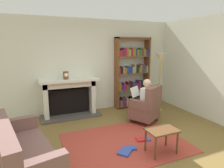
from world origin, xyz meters
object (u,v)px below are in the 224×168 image
object	(u,v)px
side_table	(162,133)
floor_lamp	(160,62)
mantel_clock	(66,75)
bookshelf	(132,74)
armchair_reading	(147,107)
seated_reader	(143,99)
sofa_floral	(23,155)
fireplace	(69,96)

from	to	relation	value
side_table	floor_lamp	world-z (taller)	floor_lamp
mantel_clock	bookshelf	xyz separation A→B (m)	(2.09, 0.14, -0.11)
armchair_reading	side_table	size ratio (longest dim) A/B	1.73
floor_lamp	mantel_clock	bearing A→B (deg)	168.83
seated_reader	bookshelf	bearing A→B (deg)	-137.14
armchair_reading	sofa_floral	size ratio (longest dim) A/B	0.54
mantel_clock	seated_reader	world-z (taller)	mantel_clock
fireplace	seated_reader	distance (m)	2.03
mantel_clock	floor_lamp	xyz separation A→B (m)	(2.65, -0.52, 0.30)
floor_lamp	side_table	bearing A→B (deg)	-125.34
fireplace	side_table	distance (m)	2.85
mantel_clock	armchair_reading	distance (m)	2.28
seated_reader	side_table	xyz separation A→B (m)	(-0.47, -1.39, -0.23)
sofa_floral	side_table	bearing A→B (deg)	-110.47
mantel_clock	side_table	xyz separation A→B (m)	(1.26, -2.49, -0.78)
armchair_reading	side_table	xyz separation A→B (m)	(-0.53, -1.29, -0.03)
bookshelf	seated_reader	world-z (taller)	bookshelf
bookshelf	sofa_floral	bearing A→B (deg)	-144.11
sofa_floral	fireplace	bearing A→B (deg)	-38.75
sofa_floral	mantel_clock	bearing A→B (deg)	-38.02
seated_reader	side_table	bearing A→B (deg)	40.75
armchair_reading	sofa_floral	distance (m)	2.99
bookshelf	floor_lamp	world-z (taller)	bookshelf
fireplace	bookshelf	size ratio (longest dim) A/B	0.73
mantel_clock	armchair_reading	xyz separation A→B (m)	(1.79, -1.19, -0.74)
fireplace	bookshelf	xyz separation A→B (m)	(2.01, 0.03, 0.50)
seated_reader	sofa_floral	size ratio (longest dim) A/B	0.63
side_table	floor_lamp	size ratio (longest dim) A/B	0.32
mantel_clock	floor_lamp	world-z (taller)	floor_lamp
bookshelf	floor_lamp	bearing A→B (deg)	-49.66
armchair_reading	floor_lamp	bearing A→B (deg)	-172.83
seated_reader	floor_lamp	bearing A→B (deg)	-179.01
sofa_floral	floor_lamp	size ratio (longest dim) A/B	1.05
sofa_floral	side_table	world-z (taller)	sofa_floral
mantel_clock	bookshelf	world-z (taller)	bookshelf
armchair_reading	seated_reader	bearing A→B (deg)	-90.00
fireplace	mantel_clock	world-z (taller)	mantel_clock
mantel_clock	sofa_floral	bearing A→B (deg)	-116.11
mantel_clock	sofa_floral	size ratio (longest dim) A/B	0.11
sofa_floral	bookshelf	bearing A→B (deg)	-66.03
armchair_reading	side_table	distance (m)	1.40
mantel_clock	floor_lamp	distance (m)	2.72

